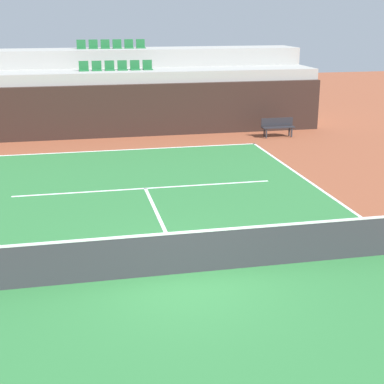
{
  "coord_description": "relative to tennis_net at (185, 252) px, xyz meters",
  "views": [
    {
      "loc": [
        -2.21,
        -11.1,
        5.4
      ],
      "look_at": [
        0.59,
        2.0,
        1.2
      ],
      "focal_mm": 53.71,
      "sensor_mm": 36.0,
      "label": 1
    }
  ],
  "objects": [
    {
      "name": "seating_row_lower",
      "position": [
        -0.0,
        16.08,
        2.46
      ],
      "size": [
        3.38,
        0.44,
        0.44
      ],
      "color": "#1E6633",
      "rests_on": "stands_tier_lower"
    },
    {
      "name": "court_surface",
      "position": [
        0.0,
        0.0,
        -0.5
      ],
      "size": [
        11.0,
        24.0,
        0.01
      ],
      "primitive_type": "cube",
      "color": "#2D7238",
      "rests_on": "ground_plane"
    },
    {
      "name": "tennis_net",
      "position": [
        0.0,
        0.0,
        0.0
      ],
      "size": [
        11.08,
        0.08,
        1.07
      ],
      "color": "black",
      "rests_on": "court_surface"
    },
    {
      "name": "back_wall",
      "position": [
        0.0,
        14.63,
        0.66
      ],
      "size": [
        18.94,
        0.3,
        2.34
      ],
      "primitive_type": "cube",
      "color": "black",
      "rests_on": "ground_plane"
    },
    {
      "name": "seating_row_upper",
      "position": [
        -0.0,
        18.48,
        3.3
      ],
      "size": [
        3.38,
        0.44,
        0.44
      ],
      "color": "#1E6633",
      "rests_on": "stands_tier_upper"
    },
    {
      "name": "stands_tier_lower",
      "position": [
        0.0,
        15.98,
        0.91
      ],
      "size": [
        18.94,
        2.4,
        2.84
      ],
      "primitive_type": "cube",
      "color": "#9E9E99",
      "rests_on": "ground_plane"
    },
    {
      "name": "ground_plane",
      "position": [
        0.0,
        0.0,
        -0.51
      ],
      "size": [
        80.0,
        80.0,
        0.0
      ],
      "primitive_type": "plane",
      "color": "brown"
    },
    {
      "name": "stands_tier_upper",
      "position": [
        0.0,
        18.38,
        1.33
      ],
      "size": [
        18.94,
        2.4,
        3.68
      ],
      "primitive_type": "cube",
      "color": "#9E9E99",
      "rests_on": "ground_plane"
    },
    {
      "name": "centre_service_line",
      "position": [
        0.0,
        3.2,
        -0.5
      ],
      "size": [
        0.1,
        6.4,
        0.0
      ],
      "primitive_type": "cube",
      "color": "white",
      "rests_on": "court_surface"
    },
    {
      "name": "baseline_far",
      "position": [
        0.0,
        11.95,
        -0.5
      ],
      "size": [
        11.0,
        0.1,
        0.0
      ],
      "primitive_type": "cube",
      "color": "white",
      "rests_on": "court_surface"
    },
    {
      "name": "service_line_far",
      "position": [
        0.0,
        6.4,
        -0.5
      ],
      "size": [
        8.26,
        0.1,
        0.0
      ],
      "primitive_type": "cube",
      "color": "white",
      "rests_on": "court_surface"
    },
    {
      "name": "player_bench",
      "position": [
        6.94,
        13.16,
        -0.0
      ],
      "size": [
        1.5,
        0.4,
        0.85
      ],
      "color": "#232328",
      "rests_on": "ground_plane"
    }
  ]
}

